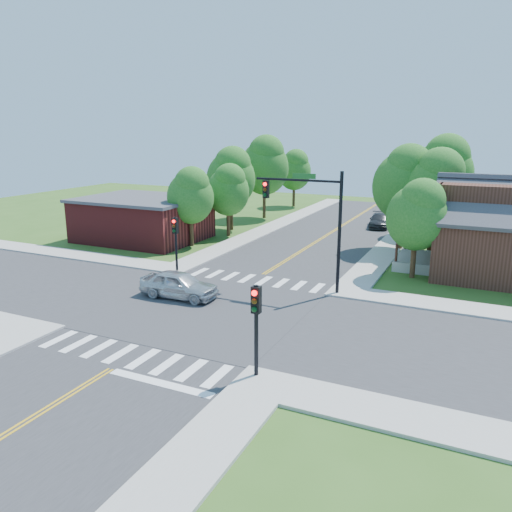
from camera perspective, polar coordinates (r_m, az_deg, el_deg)
The scene contains 25 objects.
ground at distance 27.02m, azimuth -5.73°, elevation -6.25°, with size 100.00×100.00×0.00m, color #32561B.
road_ns at distance 27.01m, azimuth -5.73°, elevation -6.21°, with size 10.00×90.00×0.04m, color #2D2D30.
road_ew at distance 27.01m, azimuth -5.73°, elevation -6.20°, with size 90.00×10.00×0.04m, color #2D2D30.
intersection_patch at distance 27.02m, azimuth -5.73°, elevation -6.25°, with size 10.20×10.20×0.06m, color #2D2D30.
sidewalk_nw at distance 48.27m, azimuth -12.32°, elevation 2.73°, with size 40.00×40.00×0.14m.
crosswalk_north at distance 32.19m, azimuth -0.09°, elevation -2.70°, with size 8.85×2.00×0.01m.
crosswalk_south at distance 22.34m, azimuth -14.03°, elevation -11.04°, with size 8.85×2.00×0.01m.
centerline at distance 27.01m, azimuth -5.73°, elevation -6.16°, with size 0.30×90.00×0.01m.
stop_bar at distance 19.98m, azimuth -10.85°, elevation -14.18°, with size 4.60×0.45×0.09m, color white.
signal_mast_ne at distance 29.12m, azimuth 6.40°, elevation 5.12°, with size 5.30×0.42×7.20m.
signal_pole_se at distance 18.96m, azimuth -0.00°, elevation -6.66°, with size 0.34×0.42×3.80m.
signal_pole_nw at distance 33.73m, azimuth -9.19°, elevation 2.49°, with size 0.34×0.42×3.80m.
building_nw at distance 44.93m, azimuth -12.81°, elevation 4.22°, with size 10.40×8.40×3.73m.
tree_e_a at distance 33.37m, azimuth 18.04°, elevation 4.67°, with size 3.84×3.65×6.54m.
tree_e_b at distance 39.96m, azimuth 19.85°, elevation 7.61°, with size 4.84×4.59×8.22m.
tree_e_c at distance 47.88m, azimuth 20.60°, elevation 9.25°, with size 5.39×5.12×9.16m.
tree_e_d at distance 56.83m, azimuth 21.29°, elevation 9.25°, with size 4.87×4.62×8.27m.
tree_w_a at distance 41.24m, azimuth -7.46°, elevation 7.02°, with size 3.89×3.69×6.61m.
tree_w_b at distance 47.70m, azimuth -2.83°, elevation 9.19°, with size 4.71×4.47×8.00m.
tree_w_c at distance 54.29m, azimuth 1.02°, elevation 10.49°, with size 5.27×5.01×8.96m.
tree_w_d at distance 63.14m, azimuth 4.44°, elevation 9.89°, with size 4.21×4.00×7.16m.
tree_house at distance 40.96m, azimuth 16.74°, elevation 8.19°, with size 4.97×4.72×8.44m.
tree_bldg at distance 45.00m, azimuth -3.17°, elevation 7.70°, with size 3.87×3.68×6.59m.
car_silver at distance 28.93m, azimuth -8.80°, elevation -3.31°, with size 4.65×2.00×1.56m, color silver.
car_dgrey at distance 50.92m, azimuth 13.89°, elevation 3.91°, with size 2.54×4.77×1.32m, color #27282B.
Camera 1 is at (13.12, -21.66, 9.42)m, focal length 35.00 mm.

